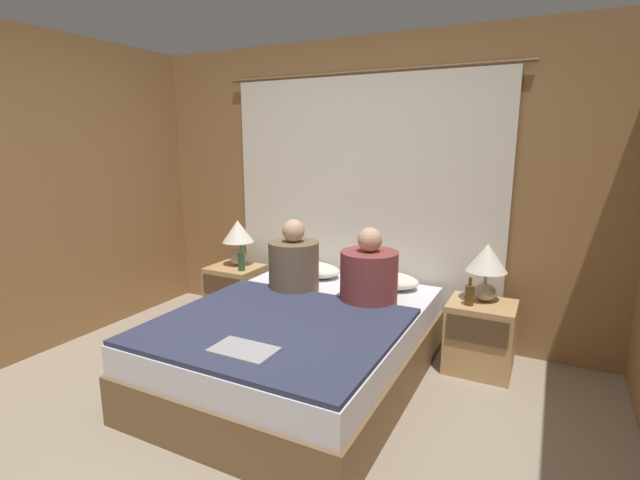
{
  "coord_description": "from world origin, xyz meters",
  "views": [
    {
      "loc": [
        1.49,
        -1.84,
        1.66
      ],
      "look_at": [
        0.0,
        1.1,
        0.96
      ],
      "focal_mm": 26.0,
      "sensor_mm": 36.0,
      "label": 1
    }
  ],
  "objects": [
    {
      "name": "laptop_on_bed",
      "position": [
        0.06,
        0.06,
        0.55
      ],
      "size": [
        0.35,
        0.22,
        0.02
      ],
      "color": "#9EA0A5",
      "rests_on": "blanket_on_bed"
    },
    {
      "name": "bed",
      "position": [
        0.0,
        0.79,
        0.25
      ],
      "size": [
        1.55,
        2.03,
        0.51
      ],
      "color": "brown",
      "rests_on": "ground_plane"
    },
    {
      "name": "lamp_right",
      "position": [
        1.1,
        1.58,
        0.8
      ],
      "size": [
        0.29,
        0.29,
        0.43
      ],
      "color": "#B2A899",
      "rests_on": "nightstand_right"
    },
    {
      "name": "nightstand_right",
      "position": [
        1.1,
        1.51,
        0.26
      ],
      "size": [
        0.46,
        0.42,
        0.52
      ],
      "color": "tan",
      "rests_on": "ground_plane"
    },
    {
      "name": "blanket_on_bed",
      "position": [
        0.0,
        0.48,
        0.52
      ],
      "size": [
        1.49,
        1.34,
        0.03
      ],
      "color": "#2D334C",
      "rests_on": "bed"
    },
    {
      "name": "wall_back",
      "position": [
        0.0,
        1.92,
        1.25
      ],
      "size": [
        4.24,
        0.06,
        2.5
      ],
      "color": "olive",
      "rests_on": "ground_plane"
    },
    {
      "name": "person_right_in_bed",
      "position": [
        0.35,
        1.19,
        0.72
      ],
      "size": [
        0.42,
        0.42,
        0.56
      ],
      "color": "brown",
      "rests_on": "bed"
    },
    {
      "name": "beer_bottle_on_left_stand",
      "position": [
        -0.96,
        1.43,
        0.61
      ],
      "size": [
        0.06,
        0.06,
        0.23
      ],
      "color": "#2D4C28",
      "rests_on": "nightstand_left"
    },
    {
      "name": "pillow_left",
      "position": [
        -0.34,
        1.59,
        0.57
      ],
      "size": [
        0.54,
        0.35,
        0.12
      ],
      "color": "silver",
      "rests_on": "bed"
    },
    {
      "name": "ground_plane",
      "position": [
        0.0,
        0.0,
        0.0
      ],
      "size": [
        16.0,
        16.0,
        0.0
      ],
      "primitive_type": "plane",
      "color": "gray"
    },
    {
      "name": "beer_bottle_on_right_stand",
      "position": [
        1.02,
        1.43,
        0.59
      ],
      "size": [
        0.07,
        0.07,
        0.2
      ],
      "color": "#513819",
      "rests_on": "nightstand_right"
    },
    {
      "name": "curtain_panel",
      "position": [
        0.0,
        1.86,
        1.11
      ],
      "size": [
        2.62,
        0.02,
        2.22
      ],
      "color": "silver",
      "rests_on": "ground_plane"
    },
    {
      "name": "pillow_right",
      "position": [
        0.34,
        1.59,
        0.57
      ],
      "size": [
        0.54,
        0.35,
        0.12
      ],
      "color": "silver",
      "rests_on": "bed"
    },
    {
      "name": "person_left_in_bed",
      "position": [
        -0.28,
        1.19,
        0.72
      ],
      "size": [
        0.39,
        0.39,
        0.57
      ],
      "color": "brown",
      "rests_on": "bed"
    },
    {
      "name": "lamp_left",
      "position": [
        -1.1,
        1.58,
        0.8
      ],
      "size": [
        0.29,
        0.29,
        0.43
      ],
      "color": "#B2A899",
      "rests_on": "nightstand_left"
    },
    {
      "name": "nightstand_left",
      "position": [
        -1.1,
        1.51,
        0.26
      ],
      "size": [
        0.46,
        0.42,
        0.52
      ],
      "color": "tan",
      "rests_on": "ground_plane"
    }
  ]
}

